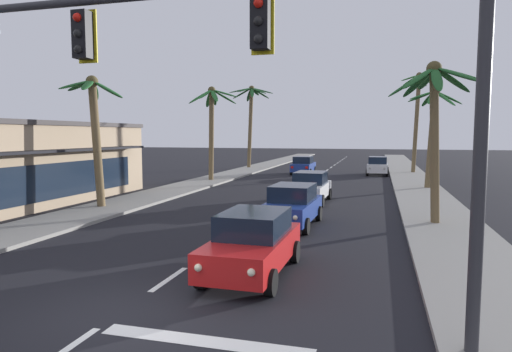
# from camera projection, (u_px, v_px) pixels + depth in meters

# --- Properties ---
(ground_plane) EXTENTS (220.00, 220.00, 0.00)m
(ground_plane) POSITION_uv_depth(u_px,v_px,m) (116.00, 315.00, 9.27)
(ground_plane) COLOR black
(sidewalk_right) EXTENTS (3.20, 110.00, 0.14)m
(sidewalk_right) POSITION_uv_depth(u_px,v_px,m) (424.00, 197.00, 26.42)
(sidewalk_right) COLOR gray
(sidewalk_right) RESTS_ON ground
(sidewalk_left) EXTENTS (3.20, 110.00, 0.14)m
(sidewalk_left) POSITION_uv_depth(u_px,v_px,m) (181.00, 188.00, 30.52)
(sidewalk_left) COLOR gray
(sidewalk_left) RESTS_ON ground
(lane_markings) EXTENTS (4.28, 87.81, 0.01)m
(lane_markings) POSITION_uv_depth(u_px,v_px,m) (300.00, 194.00, 28.18)
(lane_markings) COLOR silver
(lane_markings) RESTS_ON ground
(traffic_signal_mast) EXTENTS (11.23, 0.41, 7.14)m
(traffic_signal_mast) POSITION_uv_depth(u_px,v_px,m) (269.00, 59.00, 7.89)
(traffic_signal_mast) COLOR #2D2D33
(traffic_signal_mast) RESTS_ON ground
(sedan_lead_at_stop_bar) EXTENTS (2.00, 4.47, 1.68)m
(sedan_lead_at_stop_bar) POSITION_uv_depth(u_px,v_px,m) (253.00, 243.00, 11.96)
(sedan_lead_at_stop_bar) COLOR red
(sedan_lead_at_stop_bar) RESTS_ON ground
(sedan_third_in_queue) EXTENTS (2.08, 4.50, 1.68)m
(sedan_third_in_queue) POSITION_uv_depth(u_px,v_px,m) (292.00, 205.00, 18.30)
(sedan_third_in_queue) COLOR navy
(sedan_third_in_queue) RESTS_ON ground
(sedan_fifth_in_queue) EXTENTS (2.04, 4.49, 1.68)m
(sedan_fifth_in_queue) POSITION_uv_depth(u_px,v_px,m) (310.00, 187.00, 24.66)
(sedan_fifth_in_queue) COLOR silver
(sedan_fifth_in_queue) RESTS_ON ground
(sedan_oncoming_far) EXTENTS (1.97, 4.46, 1.68)m
(sedan_oncoming_far) POSITION_uv_depth(u_px,v_px,m) (303.00, 165.00, 42.17)
(sedan_oncoming_far) COLOR navy
(sedan_oncoming_far) RESTS_ON ground
(sedan_parked_nearest_kerb) EXTENTS (2.01, 4.47, 1.68)m
(sedan_parked_nearest_kerb) POSITION_uv_depth(u_px,v_px,m) (378.00, 166.00, 41.36)
(sedan_parked_nearest_kerb) COLOR silver
(sedan_parked_nearest_kerb) RESTS_ON ground
(palm_left_second) EXTENTS (3.44, 3.29, 6.63)m
(palm_left_second) POSITION_uv_depth(u_px,v_px,m) (95.00, 119.00, 22.23)
(palm_left_second) COLOR brown
(palm_left_second) RESTS_ON ground
(palm_left_third) EXTENTS (4.27, 4.16, 7.47)m
(palm_left_third) POSITION_uv_depth(u_px,v_px,m) (211.00, 114.00, 35.22)
(palm_left_third) COLOR brown
(palm_left_third) RESTS_ON ground
(palm_left_farthest) EXTENTS (4.80, 4.83, 8.98)m
(palm_left_farthest) POSITION_uv_depth(u_px,v_px,m) (251.00, 110.00, 48.65)
(palm_left_farthest) COLOR brown
(palm_left_farthest) RESTS_ON ground
(palm_right_second) EXTENTS (3.83, 3.84, 6.64)m
(palm_right_second) POSITION_uv_depth(u_px,v_px,m) (435.00, 106.00, 17.96)
(palm_right_second) COLOR brown
(palm_right_second) RESTS_ON ground
(palm_right_third) EXTENTS (3.51, 3.40, 6.85)m
(palm_right_third) POSITION_uv_depth(u_px,v_px,m) (433.00, 121.00, 30.00)
(palm_right_third) COLOR brown
(palm_right_third) RESTS_ON ground
(palm_right_farthest) EXTENTS (3.40, 3.29, 9.52)m
(palm_right_farthest) POSITION_uv_depth(u_px,v_px,m) (417.00, 106.00, 42.21)
(palm_right_farthest) COLOR brown
(palm_right_farthest) RESTS_ON ground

